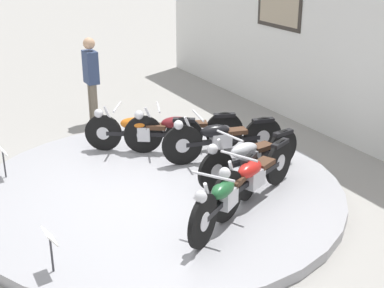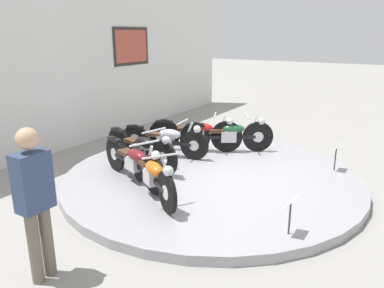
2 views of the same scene
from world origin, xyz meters
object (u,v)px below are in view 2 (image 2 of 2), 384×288
object	(u,v)px
motorcycle_orange	(152,173)
visitor_standing	(35,197)
motorcycle_maroon	(134,161)
info_placard_front_left	(291,208)
motorcycle_red	(197,133)
motorcycle_green	(228,134)
motorcycle_black	(141,147)
motorcycle_silver	(166,139)
info_placard_front_centre	(336,151)

from	to	relation	value
motorcycle_orange	visitor_standing	world-z (taller)	visitor_standing
motorcycle_maroon	info_placard_front_left	size ratio (longest dim) A/B	3.67
motorcycle_red	motorcycle_green	world-z (taller)	motorcycle_red
motorcycle_black	motorcycle_silver	bearing A→B (deg)	-0.25
motorcycle_red	info_placard_front_left	size ratio (longest dim) A/B	3.65
motorcycle_black	motorcycle_green	xyz separation A→B (m)	(1.73, -0.97, 0.00)
motorcycle_orange	motorcycle_black	world-z (taller)	motorcycle_black
motorcycle_green	motorcycle_red	bearing A→B (deg)	115.76
motorcycle_black	motorcycle_maroon	bearing A→B (deg)	-150.40
motorcycle_black	info_placard_front_left	distance (m)	3.31
motorcycle_black	visitor_standing	xyz separation A→B (m)	(-3.06, -1.09, 0.44)
info_placard_front_centre	motorcycle_silver	bearing A→B (deg)	106.97
motorcycle_maroon	info_placard_front_left	bearing A→B (deg)	-96.48
motorcycle_red	visitor_standing	world-z (taller)	visitor_standing
motorcycle_orange	motorcycle_maroon	world-z (taller)	motorcycle_maroon
motorcycle_red	motorcycle_green	bearing A→B (deg)	-64.24
motorcycle_silver	visitor_standing	world-z (taller)	visitor_standing
motorcycle_orange	motorcycle_silver	distance (m)	1.98
motorcycle_maroon	motorcycle_green	world-z (taller)	motorcycle_green
info_placard_front_left	visitor_standing	distance (m)	2.99
motorcycle_black	motorcycle_red	bearing A→B (deg)	-14.21
motorcycle_maroon	motorcycle_red	bearing A→B (deg)	0.08
motorcycle_orange	motorcycle_maroon	bearing A→B (deg)	64.02
motorcycle_orange	motorcycle_black	distance (m)	1.36
motorcycle_orange	motorcycle_maroon	size ratio (longest dim) A/B	0.89
motorcycle_red	info_placard_front_centre	world-z (taller)	motorcycle_red
info_placard_front_centre	motorcycle_orange	bearing A→B (deg)	140.87
motorcycle_red	motorcycle_green	distance (m)	0.67
motorcycle_orange	visitor_standing	bearing A→B (deg)	-176.89
motorcycle_red	motorcycle_silver	bearing A→B (deg)	150.95
motorcycle_maroon	info_placard_front_left	distance (m)	2.82
info_placard_front_centre	visitor_standing	bearing A→B (deg)	156.63
motorcycle_maroon	motorcycle_green	size ratio (longest dim) A/B	1.11
motorcycle_black	info_placard_front_left	size ratio (longest dim) A/B	3.85
motorcycle_maroon	motorcycle_green	distance (m)	2.45
motorcycle_orange	motorcycle_maroon	distance (m)	0.68
info_placard_front_left	info_placard_front_centre	xyz separation A→B (m)	(2.72, 0.00, 0.00)
motorcycle_black	motorcycle_silver	xyz separation A→B (m)	(0.79, -0.00, -0.02)
motorcycle_red	info_placard_front_centre	distance (m)	2.82
motorcycle_black	motorcycle_red	size ratio (longest dim) A/B	1.05
motorcycle_black	motorcycle_silver	size ratio (longest dim) A/B	1.02
motorcycle_black	visitor_standing	world-z (taller)	visitor_standing
motorcycle_red	motorcycle_green	size ratio (longest dim) A/B	1.10
motorcycle_maroon	info_placard_front_centre	world-z (taller)	motorcycle_maroon
motorcycle_red	visitor_standing	xyz separation A→B (m)	(-4.50, -0.72, 0.43)
info_placard_front_left	info_placard_front_centre	distance (m)	2.72
motorcycle_maroon	motorcycle_green	xyz separation A→B (m)	(2.38, -0.60, 0.01)
motorcycle_orange	motorcycle_red	world-z (taller)	motorcycle_red
motorcycle_red	info_placard_front_centre	xyz separation A→B (m)	(0.32, -2.80, -0.03)
motorcycle_maroon	motorcycle_silver	bearing A→B (deg)	14.22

